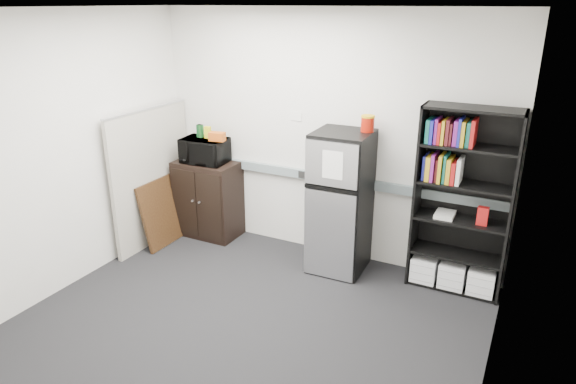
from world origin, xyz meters
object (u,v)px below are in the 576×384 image
(bookshelf, at_px, (462,204))
(microwave, at_px, (205,151))
(refrigerator, at_px, (340,203))
(cubicle_partition, at_px, (152,176))
(cabinet, at_px, (208,199))

(bookshelf, height_order, microwave, bookshelf)
(bookshelf, relative_size, refrigerator, 1.22)
(cubicle_partition, bearing_deg, bookshelf, 8.06)
(refrigerator, bearing_deg, microwave, 176.34)
(cubicle_partition, xyz_separation_m, cabinet, (0.47, 0.42, -0.34))
(bookshelf, xyz_separation_m, cabinet, (-2.95, -0.06, -0.44))
(microwave, relative_size, refrigerator, 0.35)
(cubicle_partition, height_order, cabinet, cubicle_partition)
(bookshelf, bearing_deg, cabinet, -178.75)
(microwave, bearing_deg, bookshelf, -3.25)
(microwave, distance_m, refrigerator, 1.79)
(cabinet, relative_size, microwave, 1.78)
(cabinet, bearing_deg, refrigerator, -2.61)
(bookshelf, distance_m, cabinet, 2.99)
(bookshelf, xyz_separation_m, microwave, (-2.95, -0.08, 0.17))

